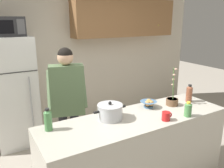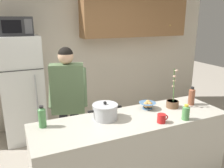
# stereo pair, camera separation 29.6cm
# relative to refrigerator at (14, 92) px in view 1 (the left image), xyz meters

# --- Properties ---
(back_wall_unit) EXTENTS (6.00, 0.48, 2.60)m
(back_wall_unit) POSITION_rel_refrigerator_xyz_m (1.29, 0.40, 0.59)
(back_wall_unit) COLOR beige
(back_wall_unit) RESTS_ON ground
(kitchen_island) EXTENTS (2.21, 0.68, 0.92)m
(kitchen_island) POSITION_rel_refrigerator_xyz_m (1.02, -1.85, -0.40)
(kitchen_island) COLOR #BCB7A8
(kitchen_island) RESTS_ON ground
(refrigerator) EXTENTS (0.64, 0.68, 1.73)m
(refrigerator) POSITION_rel_refrigerator_xyz_m (0.00, 0.00, 0.00)
(refrigerator) COLOR white
(refrigerator) RESTS_ON ground
(microwave) EXTENTS (0.48, 0.37, 0.28)m
(microwave) POSITION_rel_refrigerator_xyz_m (0.00, -0.02, 1.00)
(microwave) COLOR #2D2D30
(microwave) RESTS_ON refrigerator
(person_near_pot) EXTENTS (0.58, 0.52, 1.65)m
(person_near_pot) POSITION_rel_refrigerator_xyz_m (0.49, -1.08, 0.16)
(person_near_pot) COLOR black
(person_near_pot) RESTS_ON ground
(cooking_pot) EXTENTS (0.39, 0.28, 0.20)m
(cooking_pot) POSITION_rel_refrigerator_xyz_m (0.74, -1.74, 0.14)
(cooking_pot) COLOR silver
(cooking_pot) RESTS_ON kitchen_island
(coffee_mug) EXTENTS (0.13, 0.09, 0.10)m
(coffee_mug) POSITION_rel_refrigerator_xyz_m (1.24, -2.07, 0.10)
(coffee_mug) COLOR red
(coffee_mug) RESTS_ON kitchen_island
(bread_bowl) EXTENTS (0.21, 0.21, 0.10)m
(bread_bowl) POSITION_rel_refrigerator_xyz_m (1.31, -1.69, 0.11)
(bread_bowl) COLOR #4C7299
(bread_bowl) RESTS_ON kitchen_island
(bottle_near_edge) EXTENTS (0.08, 0.08, 0.17)m
(bottle_near_edge) POSITION_rel_refrigerator_xyz_m (1.52, -2.12, 0.14)
(bottle_near_edge) COLOR #4C8C4C
(bottle_near_edge) RESTS_ON kitchen_island
(bottle_mid_counter) EXTENTS (0.08, 0.08, 0.23)m
(bottle_mid_counter) POSITION_rel_refrigerator_xyz_m (0.08, -1.66, 0.17)
(bottle_mid_counter) COLOR #4C8C4C
(bottle_mid_counter) RESTS_ON kitchen_island
(bottle_far_corner) EXTENTS (0.08, 0.08, 0.24)m
(bottle_far_corner) POSITION_rel_refrigerator_xyz_m (1.90, -1.79, 0.17)
(bottle_far_corner) COLOR brown
(bottle_far_corner) RESTS_ON kitchen_island
(potted_orchid) EXTENTS (0.15, 0.15, 0.49)m
(potted_orchid) POSITION_rel_refrigerator_xyz_m (1.62, -1.77, 0.12)
(potted_orchid) COLOR brown
(potted_orchid) RESTS_ON kitchen_island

